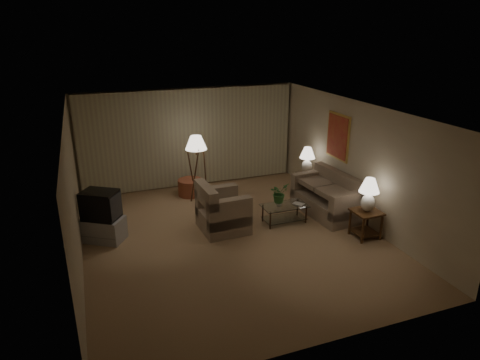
% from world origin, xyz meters
% --- Properties ---
extents(ground, '(7.00, 7.00, 0.00)m').
position_xyz_m(ground, '(0.00, 0.00, 0.00)').
color(ground, '#A6795B').
rests_on(ground, ground).
extents(room_shell, '(6.04, 7.02, 2.72)m').
position_xyz_m(room_shell, '(0.02, 1.51, 1.75)').
color(room_shell, beige).
rests_on(room_shell, ground).
extents(sofa, '(1.92, 1.17, 0.79)m').
position_xyz_m(sofa, '(2.50, 0.39, 0.39)').
color(sofa, gray).
rests_on(sofa, ground).
extents(armchair, '(1.10, 1.05, 0.85)m').
position_xyz_m(armchair, '(-0.05, 0.43, 0.43)').
color(armchair, gray).
rests_on(armchair, ground).
extents(side_table_near, '(0.55, 0.55, 0.60)m').
position_xyz_m(side_table_near, '(2.65, -0.96, 0.41)').
color(side_table_near, '#331C0D').
rests_on(side_table_near, ground).
extents(side_table_far, '(0.45, 0.38, 0.60)m').
position_xyz_m(side_table_far, '(2.65, 1.64, 0.39)').
color(side_table_far, '#331C0D').
rests_on(side_table_far, ground).
extents(table_lamp_near, '(0.42, 0.42, 0.73)m').
position_xyz_m(table_lamp_near, '(2.65, -0.96, 1.03)').
color(table_lamp_near, white).
rests_on(table_lamp_near, side_table_near).
extents(table_lamp_far, '(0.40, 0.40, 0.70)m').
position_xyz_m(table_lamp_far, '(2.65, 1.64, 1.01)').
color(table_lamp_far, white).
rests_on(table_lamp_far, side_table_far).
extents(coffee_table, '(1.03, 0.56, 0.41)m').
position_xyz_m(coffee_table, '(1.37, 0.29, 0.28)').
color(coffee_table, silver).
rests_on(coffee_table, ground).
extents(tv_cabinet, '(1.31, 1.28, 0.50)m').
position_xyz_m(tv_cabinet, '(-2.55, 0.82, 0.25)').
color(tv_cabinet, '#9C9C9E').
rests_on(tv_cabinet, ground).
extents(crt_tv, '(1.15, 1.13, 0.60)m').
position_xyz_m(crt_tv, '(-2.55, 0.82, 0.80)').
color(crt_tv, black).
rests_on(crt_tv, tv_cabinet).
extents(floor_lamp, '(0.54, 0.54, 1.67)m').
position_xyz_m(floor_lamp, '(-0.11, 2.35, 0.87)').
color(floor_lamp, '#331C0D').
rests_on(floor_lamp, ground).
extents(ottoman, '(0.78, 0.78, 0.43)m').
position_xyz_m(ottoman, '(-0.23, 2.66, 0.21)').
color(ottoman, '#A15036').
rests_on(ottoman, ground).
extents(vase, '(0.16, 0.16, 0.15)m').
position_xyz_m(vase, '(1.22, 0.29, 0.49)').
color(vase, silver).
rests_on(vase, coffee_table).
extents(flowers, '(0.51, 0.49, 0.45)m').
position_xyz_m(flowers, '(1.22, 0.29, 0.79)').
color(flowers, '#336F31').
rests_on(flowers, vase).
extents(book, '(0.28, 0.30, 0.02)m').
position_xyz_m(book, '(1.62, 0.19, 0.42)').
color(book, olive).
rests_on(book, coffee_table).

